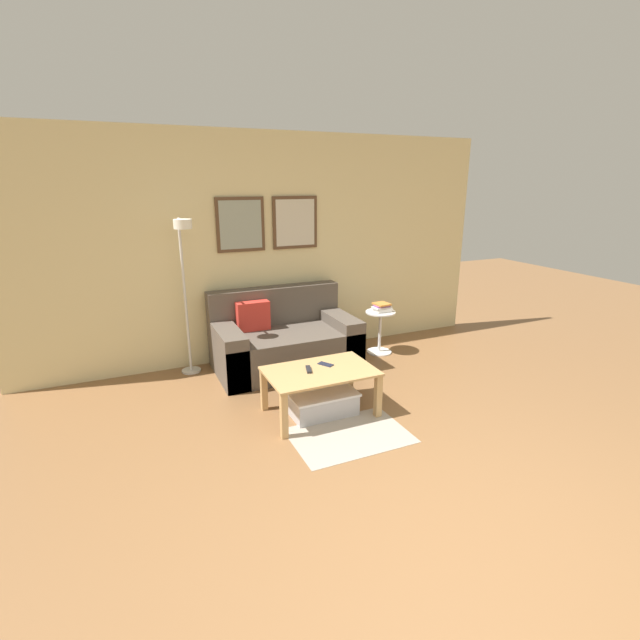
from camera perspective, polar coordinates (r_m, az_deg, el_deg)
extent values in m
plane|color=brown|center=(2.98, 19.80, -27.23)|extent=(16.00, 16.00, 0.00)
cube|color=beige|center=(5.41, -6.41, 8.72)|extent=(5.60, 0.06, 2.55)
cube|color=#513823|center=(5.24, -9.76, 11.49)|extent=(0.54, 0.02, 0.59)
cube|color=#939E8E|center=(5.24, -9.73, 11.49)|extent=(0.47, 0.01, 0.52)
cube|color=#513823|center=(5.44, -3.09, 11.89)|extent=(0.54, 0.02, 0.59)
cube|color=beige|center=(5.43, -3.05, 11.88)|extent=(0.47, 0.01, 0.52)
cube|color=#A39989|center=(3.96, 3.65, -13.96)|extent=(0.96, 0.66, 0.01)
cube|color=brown|center=(5.19, -4.25, -3.63)|extent=(1.54, 0.90, 0.44)
cube|color=brown|center=(5.37, -5.64, 1.87)|extent=(1.54, 0.20, 0.42)
cube|color=brown|center=(5.00, -11.28, -3.98)|extent=(0.24, 0.90, 0.56)
cube|color=brown|center=(5.41, 2.20, -2.06)|extent=(0.24, 0.90, 0.56)
cube|color=red|center=(5.14, -8.25, 0.51)|extent=(0.36, 0.14, 0.32)
cube|color=tan|center=(4.12, 0.01, -6.32)|extent=(0.96, 0.61, 0.02)
cube|color=tan|center=(3.84, -4.46, -11.67)|extent=(0.06, 0.06, 0.40)
cube|color=tan|center=(4.18, 7.16, -9.25)|extent=(0.06, 0.06, 0.40)
cube|color=tan|center=(4.29, -6.93, -8.50)|extent=(0.06, 0.06, 0.40)
cube|color=tan|center=(4.60, 3.69, -6.62)|extent=(0.06, 0.06, 0.40)
cube|color=#B2B2B7|center=(4.26, 0.15, -10.11)|extent=(0.58, 0.40, 0.19)
cube|color=silver|center=(4.22, 0.15, -8.84)|extent=(0.60, 0.42, 0.02)
cylinder|color=silver|center=(5.34, -15.55, -6.00)|extent=(0.21, 0.21, 0.02)
cylinder|color=silver|center=(5.09, -16.27, 2.64)|extent=(0.03, 0.03, 1.64)
cylinder|color=silver|center=(4.83, -16.82, 11.74)|extent=(0.02, 0.28, 0.02)
cylinder|color=white|center=(4.69, -16.55, 11.27)|extent=(0.17, 0.17, 0.09)
cylinder|color=white|center=(5.75, 7.27, -3.88)|extent=(0.30, 0.30, 0.01)
cylinder|color=white|center=(5.67, 7.37, -1.50)|extent=(0.04, 0.04, 0.49)
cylinder|color=white|center=(5.59, 7.46, 0.96)|extent=(0.36, 0.36, 0.02)
cube|color=silver|center=(5.60, 7.63, 1.16)|extent=(0.20, 0.18, 0.02)
cube|color=silver|center=(5.59, 7.67, 1.36)|extent=(0.20, 0.18, 0.03)
cube|color=silver|center=(5.58, 7.61, 1.56)|extent=(0.22, 0.16, 0.02)
cube|color=#8C4C93|center=(5.58, 7.61, 1.74)|extent=(0.17, 0.13, 0.02)
cube|color=#D18438|center=(5.59, 7.60, 1.97)|extent=(0.18, 0.20, 0.02)
cube|color=#232328|center=(4.11, -1.41, -6.09)|extent=(0.08, 0.16, 0.02)
cube|color=#1E2338|center=(4.23, 0.70, -5.47)|extent=(0.13, 0.15, 0.01)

